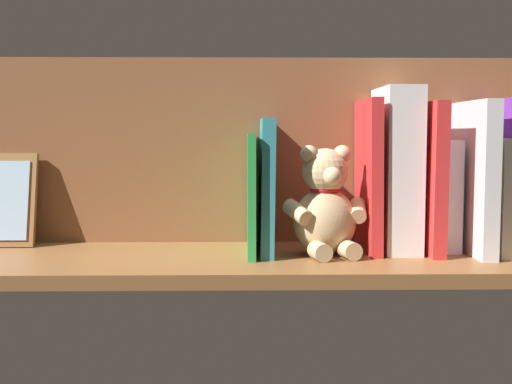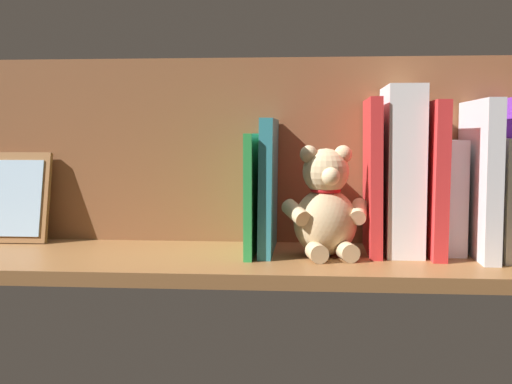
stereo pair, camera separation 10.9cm
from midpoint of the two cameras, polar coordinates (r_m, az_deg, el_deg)
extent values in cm
cube|color=brown|center=(111.04, 2.84, -5.85)|extent=(114.32, 31.87, 2.20)
cube|color=brown|center=(122.79, 3.08, 3.49)|extent=(114.32, 1.50, 33.15)
cube|color=silver|center=(117.88, 22.06, -0.40)|extent=(1.66, 19.03, 18.92)
cube|color=silver|center=(116.17, 20.81, 1.06)|extent=(2.54, 20.34, 24.95)
cube|color=silver|center=(118.85, 18.61, -0.33)|extent=(3.00, 13.32, 18.60)
cube|color=red|center=(115.51, 17.27, 1.10)|extent=(2.36, 18.09, 24.82)
cube|color=white|center=(115.48, 14.80, 1.79)|extent=(5.90, 15.82, 27.35)
cube|color=red|center=(114.48, 12.46, 1.31)|extent=(2.23, 16.67, 25.36)
ellipsoid|color=#D1B284|center=(109.91, 8.70, -2.58)|extent=(12.05, 11.23, 10.82)
sphere|color=#D1B284|center=(109.14, 8.76, 1.69)|extent=(7.44, 7.44, 7.44)
sphere|color=#D1B284|center=(109.86, 10.17, 3.14)|extent=(2.87, 2.87, 2.87)
sphere|color=#D1B284|center=(108.25, 7.36, 3.16)|extent=(2.87, 2.87, 2.87)
sphere|color=beige|center=(106.16, 9.24, 1.29)|extent=(2.87, 2.87, 2.87)
cylinder|color=#D1B284|center=(109.99, 11.48, -1.62)|extent=(3.19, 5.59, 4.00)
cylinder|color=#D1B284|center=(107.02, 6.28, -1.74)|extent=(5.01, 5.84, 4.00)
cylinder|color=#D1B284|center=(106.91, 10.63, -4.98)|extent=(3.70, 4.59, 2.87)
cylinder|color=#D1B284|center=(105.47, 8.12, -5.08)|extent=(3.70, 4.59, 2.87)
torus|color=red|center=(109.35, 8.73, 0.14)|extent=(5.90, 5.90, 0.85)
cube|color=teal|center=(112.75, 3.85, 0.53)|extent=(2.43, 18.30, 22.11)
cube|color=green|center=(112.36, 2.52, -0.09)|extent=(1.30, 19.42, 19.68)
cube|color=brown|center=(128.86, -17.53, -0.46)|extent=(13.64, 5.24, 16.41)
cube|color=#99B7D1|center=(128.20, -17.65, -0.50)|extent=(11.45, 3.77, 13.62)
camera|label=1|loc=(0.05, -87.14, 0.25)|focal=47.63mm
camera|label=2|loc=(0.05, 92.86, -0.25)|focal=47.63mm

